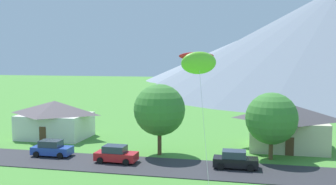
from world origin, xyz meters
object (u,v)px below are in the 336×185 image
Objects in this scene: tree_right_of_center at (272,118)px; parked_car_black_east_end at (235,160)px; house_leftmost at (55,119)px; kite_flyer_with_kite at (199,67)px; parked_car_red_mid_east at (116,154)px; parked_car_blue_west_end at (52,149)px; tree_near_left at (159,110)px; house_left_center at (287,125)px.

parked_car_black_east_end is (-3.43, -4.25, -3.43)m from tree_right_of_center.
house_leftmost reaches higher than parked_car_black_east_end.
parked_car_red_mid_east is at bearing 132.55° from kite_flyer_with_kite.
house_leftmost is 30.91m from kite_flyer_with_kite.
parked_car_blue_west_end is at bearing 173.73° from parked_car_red_mid_east.
parked_car_black_east_end is (19.30, -0.37, 0.00)m from parked_car_blue_west_end.
house_leftmost is at bearing 136.84° from kite_flyer_with_kite.
tree_near_left reaches higher than parked_car_red_mid_east.
parked_car_black_east_end is at bearing -1.09° from parked_car_blue_west_end.
house_left_center is 26.59m from parked_car_blue_west_end.
tree_near_left is 1.81× the size of parked_car_black_east_end.
tree_right_of_center is at bearing 51.09° from parked_car_black_east_end.
parked_car_red_mid_east is 0.99× the size of parked_car_black_east_end.
house_left_center is 1.31× the size of tree_right_of_center.
parked_car_red_mid_east is at bearing -177.76° from parked_car_black_east_end.
house_leftmost is 15.66m from parked_car_red_mid_east.
parked_car_black_east_end is (-5.47, -9.85, -1.85)m from house_left_center.
kite_flyer_with_kite is (9.83, -10.70, 9.03)m from parked_car_red_mid_east.
parked_car_red_mid_east is 11.78m from parked_car_black_east_end.
kite_flyer_with_kite is (-5.38, -15.42, 5.61)m from tree_right_of_center.
parked_car_black_east_end is at bearing -21.45° from house_leftmost.
house_left_center reaches higher than parked_car_black_east_end.
parked_car_blue_west_end is 22.71m from kite_flyer_with_kite.
house_leftmost is at bearing -179.06° from house_left_center.
house_leftmost is at bearing 158.55° from parked_car_black_east_end.
house_left_center is 2.15× the size of parked_car_black_east_end.
tree_right_of_center is 16.29m from parked_car_red_mid_east.
kite_flyer_with_kite is at bearing -47.45° from parked_car_red_mid_east.
tree_near_left is 9.93m from parked_car_black_east_end.
house_leftmost is 29.32m from house_left_center.
tree_right_of_center reaches higher than house_leftmost.
house_left_center is at bearing 70.03° from tree_right_of_center.
parked_car_red_mid_east is at bearing -6.27° from parked_car_blue_west_end.
parked_car_black_east_end is (23.85, -9.37, -1.67)m from house_leftmost.
parked_car_red_mid_east is at bearing -162.78° from tree_right_of_center.
tree_right_of_center reaches higher than parked_car_blue_west_end.
house_left_center is at bearing 24.21° from tree_near_left.
parked_car_blue_west_end is 1.00× the size of parked_car_black_east_end.
parked_car_black_east_end is (8.29, -3.67, -4.05)m from tree_near_left.
tree_near_left is 16.88m from kite_flyer_with_kite.
tree_right_of_center is at bearing 2.85° from tree_near_left.
kite_flyer_with_kite reaches higher than parked_car_black_east_end.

